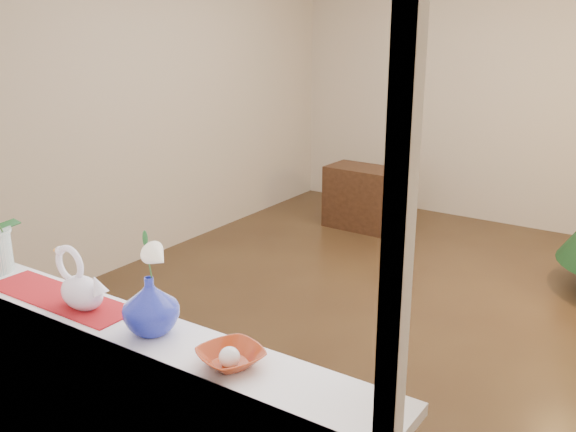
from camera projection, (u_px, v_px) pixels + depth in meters
name	position (u px, v px, depth m)	size (l,w,h in m)	color
ground	(394.00, 314.00, 4.47)	(5.00, 5.00, 0.00)	#362316
wall_back	(514.00, 87.00, 6.05)	(4.50, 0.10, 2.70)	beige
wall_front	(87.00, 218.00, 2.09)	(4.50, 0.10, 2.70)	beige
wall_left	(151.00, 97.00, 5.27)	(0.10, 5.00, 2.70)	beige
windowsill	(127.00, 328.00, 2.32)	(2.20, 0.26, 0.04)	white
window_frame	(84.00, 110.00, 2.01)	(2.22, 0.06, 1.60)	white
runner	(60.00, 297.00, 2.52)	(0.70, 0.20, 0.01)	maroon
swan	(81.00, 280.00, 2.40)	(0.27, 0.12, 0.23)	silver
blue_vase	(150.00, 301.00, 2.21)	(0.23, 0.23, 0.24)	navy
lily	(146.00, 244.00, 2.15)	(0.13, 0.08, 0.18)	white
paperweight	(229.00, 357.00, 2.02)	(0.07, 0.07, 0.07)	white
amber_dish	(231.00, 358.00, 2.03)	(0.17, 0.17, 0.04)	#983013
side_table	(368.00, 198.00, 6.19)	(0.80, 0.40, 0.60)	black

